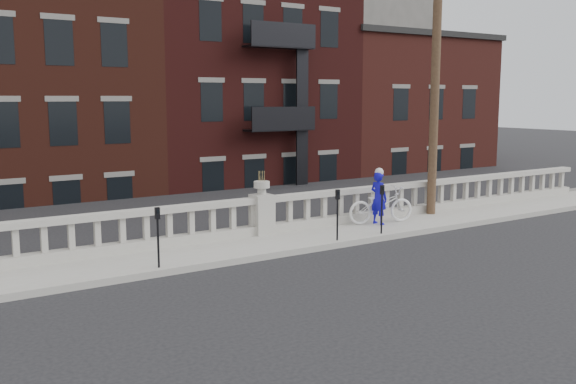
# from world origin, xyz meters

# --- Properties ---
(ground) EXTENTS (120.00, 120.00, 0.00)m
(ground) POSITION_xyz_m (0.00, 0.00, 0.00)
(ground) COLOR black
(ground) RESTS_ON ground
(sidewalk) EXTENTS (32.00, 2.20, 0.15)m
(sidewalk) POSITION_xyz_m (0.00, 3.00, 0.07)
(sidewalk) COLOR #99958E
(sidewalk) RESTS_ON ground
(balustrade) EXTENTS (28.00, 0.34, 1.03)m
(balustrade) POSITION_xyz_m (0.00, 3.95, 0.64)
(balustrade) COLOR #99958E
(balustrade) RESTS_ON sidewalk
(planter_pedestal) EXTENTS (0.55, 0.55, 1.76)m
(planter_pedestal) POSITION_xyz_m (0.00, 3.95, 0.83)
(planter_pedestal) COLOR #99958E
(planter_pedestal) RESTS_ON sidewalk
(lower_level) EXTENTS (80.00, 44.00, 20.80)m
(lower_level) POSITION_xyz_m (0.56, 23.04, 2.63)
(lower_level) COLOR #605E59
(lower_level) RESTS_ON ground
(utility_pole) EXTENTS (1.60, 0.28, 10.00)m
(utility_pole) POSITION_xyz_m (6.20, 3.60, 5.24)
(utility_pole) COLOR #422D1E
(utility_pole) RESTS_ON sidewalk
(parking_meter_a) EXTENTS (0.10, 0.09, 1.36)m
(parking_meter_a) POSITION_xyz_m (-3.75, 2.15, 1.00)
(parking_meter_a) COLOR black
(parking_meter_a) RESTS_ON sidewalk
(parking_meter_b) EXTENTS (0.10, 0.09, 1.36)m
(parking_meter_b) POSITION_xyz_m (1.25, 2.15, 1.00)
(parking_meter_b) COLOR black
(parking_meter_b) RESTS_ON sidewalk
(parking_meter_c) EXTENTS (0.10, 0.09, 1.36)m
(parking_meter_c) POSITION_xyz_m (2.79, 2.15, 1.00)
(parking_meter_c) COLOR black
(parking_meter_c) RESTS_ON sidewalk
(bicycle) EXTENTS (2.21, 1.19, 1.10)m
(bicycle) POSITION_xyz_m (3.79, 3.33, 0.70)
(bicycle) COLOR white
(bicycle) RESTS_ON sidewalk
(cyclist) EXTENTS (0.46, 0.63, 1.58)m
(cyclist) POSITION_xyz_m (3.61, 3.22, 0.94)
(cyclist) COLOR #100BA9
(cyclist) RESTS_ON sidewalk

